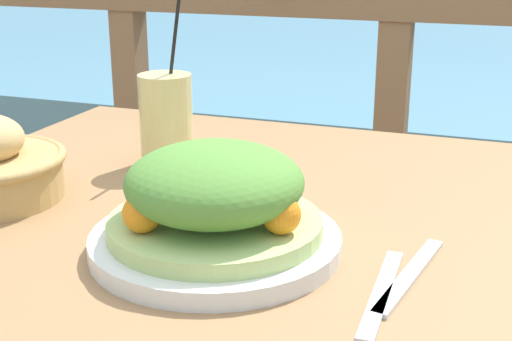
% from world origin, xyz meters
% --- Properties ---
extents(patio_table, '(1.01, 0.93, 0.75)m').
position_xyz_m(patio_table, '(0.00, 0.00, 0.65)').
color(patio_table, '#997047').
rests_on(patio_table, ground_plane).
extents(railing_fence, '(2.80, 0.08, 0.98)m').
position_xyz_m(railing_fence, '(0.00, 0.90, 0.68)').
color(railing_fence, brown).
rests_on(railing_fence, ground_plane).
extents(sea_backdrop, '(12.00, 4.00, 0.50)m').
position_xyz_m(sea_backdrop, '(0.00, 3.40, 0.25)').
color(sea_backdrop, '#568EA8').
rests_on(sea_backdrop, ground_plane).
extents(salad_plate, '(0.27, 0.27, 0.12)m').
position_xyz_m(salad_plate, '(-0.02, -0.08, 0.80)').
color(salad_plate, silver).
rests_on(salad_plate, patio_table).
extents(drink_glass, '(0.08, 0.08, 0.25)m').
position_xyz_m(drink_glass, '(-0.21, 0.17, 0.82)').
color(drink_glass, '#DBCC7F').
rests_on(drink_glass, patio_table).
extents(fork, '(0.05, 0.18, 0.00)m').
position_xyz_m(fork, '(0.18, -0.07, 0.75)').
color(fork, silver).
rests_on(fork, patio_table).
extents(knife, '(0.02, 0.18, 0.00)m').
position_xyz_m(knife, '(0.16, -0.11, 0.75)').
color(knife, silver).
rests_on(knife, patio_table).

